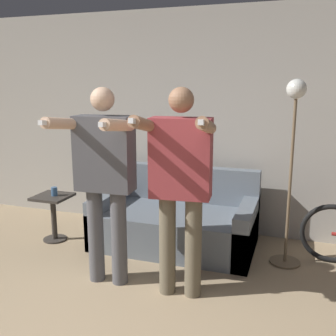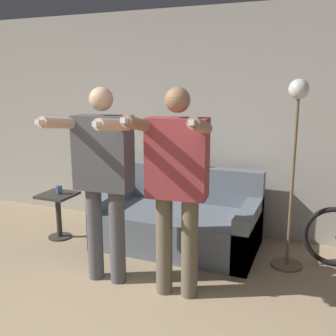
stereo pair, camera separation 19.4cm
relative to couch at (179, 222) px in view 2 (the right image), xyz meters
name	(u,v)px [view 2 (the right image)]	position (x,y,z in m)	size (l,w,h in m)	color
wall_back	(186,122)	(-0.13, 0.59, 1.04)	(10.00, 0.05, 2.60)	#B7B2A8
couch	(179,222)	(0.00, 0.00, 0.00)	(1.71, 0.95, 0.82)	slate
person_left	(103,172)	(-0.33, -1.01, 0.76)	(0.59, 0.69, 1.73)	#56565B
person_right	(177,178)	(0.35, -1.01, 0.76)	(0.60, 0.71, 1.74)	#6B604C
cat	(187,159)	(-0.03, 0.36, 0.64)	(0.48, 0.12, 0.18)	#3D3833
floor_lamp	(295,141)	(1.17, -0.10, 0.98)	(0.30, 0.30, 1.80)	#756047
side_table	(58,207)	(-1.36, -0.33, 0.11)	(0.38, 0.38, 0.53)	#38332D
cup	(59,190)	(-1.33, -0.33, 0.32)	(0.07, 0.07, 0.10)	#3D6693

